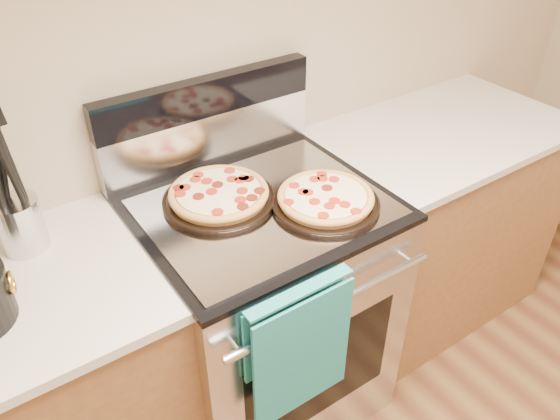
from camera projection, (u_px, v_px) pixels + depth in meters
wall_back at (195, 34)px, 1.66m from camera, size 4.00×0.00×4.00m
range_body at (263, 311)px, 1.95m from camera, size 0.76×0.68×0.90m
oven_window at (320, 374)px, 1.73m from camera, size 0.56×0.01×0.40m
cooktop at (260, 206)px, 1.68m from camera, size 0.76×0.68×0.02m
backsplash_lower at (209, 138)px, 1.83m from camera, size 0.76×0.06×0.18m
backsplash_upper at (206, 96)px, 1.75m from camera, size 0.76×0.06×0.12m
oven_handle at (334, 303)px, 1.50m from camera, size 0.70×0.03×0.03m
dish_towel at (298, 347)px, 1.50m from camera, size 0.32×0.05×0.42m
foil_sheet at (265, 207)px, 1.66m from camera, size 0.70×0.55×0.01m
cabinet_right at (428, 225)px, 2.38m from camera, size 1.00×0.62×0.88m
countertop_right at (446, 132)px, 2.12m from camera, size 1.02×0.64×0.03m
pepperoni_pizza_back at (219, 195)px, 1.66m from camera, size 0.45×0.45×0.05m
pepperoni_pizza_front at (326, 199)px, 1.65m from camera, size 0.34×0.34×0.04m
utensil_crock at (21, 225)px, 1.48m from camera, size 0.14×0.14×0.15m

